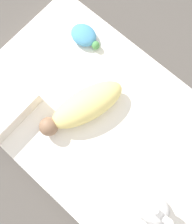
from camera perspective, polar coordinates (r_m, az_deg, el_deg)
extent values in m
plane|color=#514C47|center=(1.43, 1.78, -3.54)|extent=(12.00, 12.00, 0.00)
cube|color=white|center=(1.34, 1.89, -2.99)|extent=(1.56, 0.99, 0.17)
ellipsoid|color=#EFDB7F|center=(1.21, -2.09, 2.15)|extent=(0.31, 0.47, 0.14)
sphere|color=#89664C|center=(1.22, -12.22, -3.72)|extent=(0.11, 0.11, 0.11)
cube|color=white|center=(1.34, -23.85, 1.85)|extent=(0.30, 0.37, 0.11)
sphere|color=white|center=(1.21, 13.49, -22.45)|extent=(0.16, 0.16, 0.16)
sphere|color=white|center=(1.10, 15.06, -23.49)|extent=(0.13, 0.13, 0.13)
cylinder|color=white|center=(1.01, 14.56, -23.10)|extent=(0.03, 0.03, 0.07)
cylinder|color=white|center=(1.04, 17.91, -25.35)|extent=(0.03, 0.03, 0.07)
ellipsoid|color=#4C99C6|center=(1.42, -3.25, 19.44)|extent=(0.17, 0.14, 0.07)
sphere|color=#4C934C|center=(1.39, -0.07, 17.02)|extent=(0.05, 0.05, 0.05)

